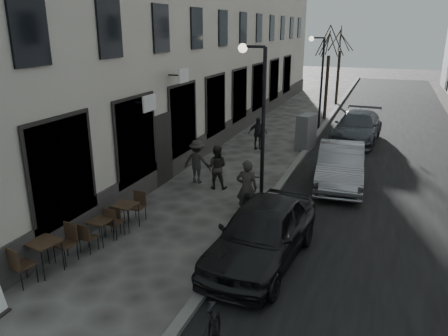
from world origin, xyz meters
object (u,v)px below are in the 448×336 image
Objects in this scene: tree_near at (330,43)px; pedestrian_mid at (197,162)px; pedestrian_far at (258,133)px; car_far at (357,127)px; car_near at (262,233)px; bistro_set_c at (126,214)px; bistro_set_b at (101,229)px; pedestrian_near at (217,167)px; utility_cabinet at (306,132)px; streetlamp_near at (258,109)px; bistro_set_a at (45,254)px; streetlamp_far at (319,72)px; car_mid at (340,165)px; bicycle at (247,199)px; tree_far at (341,40)px.

tree_near is 14.55m from pedestrian_mid.
car_far is at bearing 8.06° from pedestrian_far.
bistro_set_c is at bearing 179.42° from car_near.
car_far is at bearing 70.73° from bistro_set_b.
tree_near reaches higher than pedestrian_near.
pedestrian_mid is at bearing -102.03° from utility_cabinet.
tree_near is at bearing 89.72° from streetlamp_near.
car_near is (4.62, 2.29, 0.28)m from bistro_set_a.
streetlamp_near is 1.00× the size of streetlamp_far.
streetlamp_far is 18.31m from bistro_set_a.
car_mid reaches higher than bistro_set_b.
pedestrian_mid is at bearing -28.20° from pedestrian_near.
bicycle is 2.57m from pedestrian_near.
bistro_set_c reaches higher than bistro_set_b.
tree_far is 3.41× the size of bistro_set_a.
streetlamp_near is at bearing -90.28° from tree_near.
bistro_set_a is 0.37× the size of car_near.
car_far is at bearing -42.96° from streetlamp_far.
tree_far reaches higher than utility_cabinet.
utility_cabinet is at bearing -115.40° from pedestrian_mid.
utility_cabinet is 4.91m from car_mid.
tree_far is 2.76× the size of bicycle.
car_near is at bearing -85.67° from streetlamp_far.
pedestrian_far is (-1.96, -14.40, -3.90)m from tree_far.
utility_cabinet is (0.20, -13.69, -3.83)m from tree_far.
tree_near is 6.00m from tree_far.
tree_near reaches higher than bicycle.
pedestrian_mid is (0.32, 4.32, 0.35)m from bistro_set_c.
bistro_set_b is at bearing 89.39° from bistro_set_a.
bistro_set_b is (-3.19, -25.09, -4.25)m from tree_far.
car_mid is (2.07, -4.45, -0.09)m from utility_cabinet.
tree_far is at bearing 89.54° from streetlamp_far.
car_near is at bearing -86.60° from tree_near.
car_far reaches higher than bistro_set_c.
streetlamp_near reaches higher than pedestrian_mid.
tree_near is at bearing 95.88° from car_mid.
tree_far is at bearing 54.14° from pedestrian_far.
utility_cabinet is 6.74m from pedestrian_mid.
bistro_set_c is at bearing -101.13° from streetlamp_far.
pedestrian_far is (-1.96, -8.40, -3.90)m from tree_near.
pedestrian_near reaches higher than bistro_set_a.
tree_near is 19.82m from bistro_set_b.
bistro_set_c is 4.35m from pedestrian_mid.
streetlamp_far is 3.05× the size of utility_cabinet.
tree_far is at bearing -103.37° from bicycle.
pedestrian_near is 0.31× the size of car_far.
bistro_set_a is at bearing 41.57° from bicycle.
utility_cabinet is 0.37× the size of car_near.
tree_far is at bearing 104.51° from utility_cabinet.
pedestrian_far is at bearing 111.91° from car_near.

